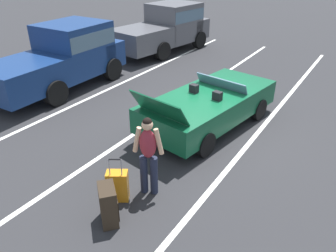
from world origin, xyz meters
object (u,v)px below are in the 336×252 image
suitcase_large_black (108,205)px  traveler_person (148,152)px  convertible_car (213,104)px  suitcase_medium_bright (118,186)px  parked_pickup_truck_near (65,55)px  parked_pickup_truck_far (167,27)px

suitcase_large_black → traveler_person: 1.18m
convertible_car → suitcase_medium_bright: convertible_car is taller
suitcase_large_black → parked_pickup_truck_near: 7.09m
suitcase_large_black → parked_pickup_truck_far: bearing=68.7°
convertible_car → traveler_person: size_ratio=2.68×
convertible_car → suitcase_medium_bright: (-3.85, 0.11, -0.28)m
suitcase_large_black → parked_pickup_truck_far: 11.38m
suitcase_medium_bright → parked_pickup_truck_near: size_ratio=0.19×
traveler_person → parked_pickup_truck_near: (3.17, 5.79, 0.18)m
parked_pickup_truck_near → parked_pickup_truck_far: (5.84, -0.36, 0.00)m
convertible_car → suitcase_medium_bright: 3.86m
parked_pickup_truck_near → suitcase_medium_bright: bearing=-125.5°
traveler_person → suitcase_medium_bright: bearing=120.0°
convertible_car → parked_pickup_truck_far: 7.67m
suitcase_medium_bright → traveler_person: size_ratio=0.59×
suitcase_medium_bright → parked_pickup_truck_near: (3.66, 5.41, 0.79)m
convertible_car → suitcase_medium_bright: bearing=-172.7°
suitcase_medium_bright → parked_pickup_truck_near: parked_pickup_truck_near is taller
convertible_car → traveler_person: traveler_person is taller
convertible_car → suitcase_large_black: bearing=-169.1°
suitcase_large_black → parked_pickup_truck_near: size_ratio=0.15×
convertible_car → suitcase_large_black: 4.40m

